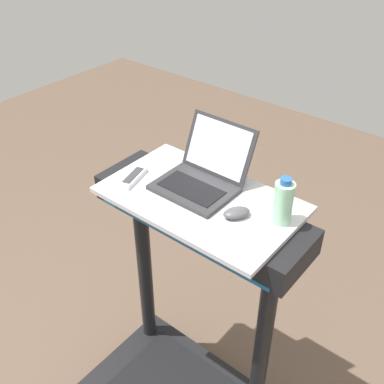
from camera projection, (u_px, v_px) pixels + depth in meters
The scene contains 5 objects.
desk_board at pixel (200, 199), 1.76m from camera, with size 0.75×0.45×0.02m, color silver.
laptop at pixel (202, 175), 1.80m from camera, with size 0.30×0.32×0.23m.
computer_mouse at pixel (237, 213), 1.65m from camera, with size 0.06×0.10×0.03m, color #4C4C51.
water_bottle at pixel (283, 202), 1.59m from camera, with size 0.07×0.07×0.18m.
tv_remote at pixel (133, 177), 1.85m from camera, with size 0.09×0.17×0.02m.
Camera 1 is at (0.87, -0.43, 2.25)m, focal length 43.26 mm.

